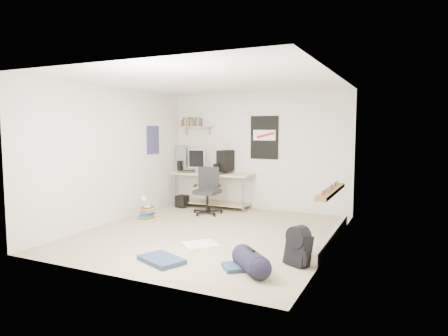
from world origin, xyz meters
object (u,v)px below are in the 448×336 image
at_px(office_chair, 207,190).
at_px(book_stack, 147,212).
at_px(desk, 214,191).
at_px(duffel_bag, 251,261).
at_px(backpack, 298,250).

relative_size(office_chair, book_stack, 2.01).
relative_size(desk, office_chair, 1.87).
relative_size(duffel_bag, book_stack, 1.14).
xyz_separation_m(backpack, book_stack, (-3.29, 1.29, -0.05)).
bearing_deg(desk, duffel_bag, -77.07).
distance_m(backpack, duffel_bag, 0.68).
bearing_deg(office_chair, duffel_bag, -73.41).
xyz_separation_m(desk, backpack, (2.67, -2.93, -0.16)).
bearing_deg(backpack, office_chair, 162.96).
bearing_deg(backpack, book_stack, -176.60).
bearing_deg(office_chair, desk, 85.60).
bearing_deg(book_stack, backpack, -21.42).
xyz_separation_m(office_chair, book_stack, (-0.82, -0.92, -0.34)).
xyz_separation_m(office_chair, backpack, (2.47, -2.22, -0.29)).
height_order(desk, duffel_bag, desk).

